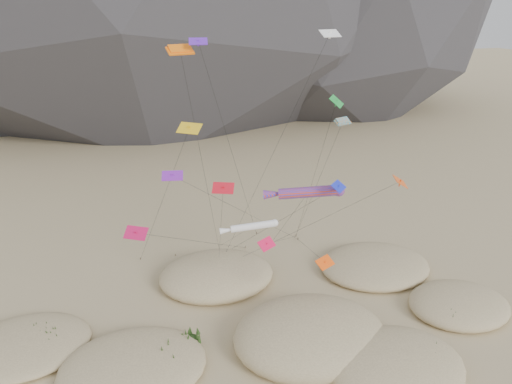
# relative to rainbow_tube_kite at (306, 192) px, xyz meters

# --- Properties ---
(ground) EXTENTS (500.00, 500.00, 0.00)m
(ground) POSITION_rel_rainbow_tube_kite_xyz_m (-5.79, -12.58, -11.62)
(ground) COLOR #CCB789
(ground) RESTS_ON ground
(dunes) EXTENTS (54.49, 36.81, 4.43)m
(dunes) POSITION_rel_rainbow_tube_kite_xyz_m (-7.32, -8.72, -10.91)
(dunes) COLOR #CCB789
(dunes) RESTS_ON ground
(dune_grass) EXTENTS (41.02, 29.58, 1.58)m
(dune_grass) POSITION_rel_rainbow_tube_kite_xyz_m (-6.34, -9.55, -10.78)
(dune_grass) COLOR black
(dune_grass) RESTS_ON ground
(kite_stakes) EXTENTS (21.23, 7.84, 0.30)m
(kite_stakes) POSITION_rel_rainbow_tube_kite_xyz_m (-4.80, 11.52, -11.47)
(kite_stakes) COLOR #3F2D1E
(kite_stakes) RESTS_ON ground
(rainbow_tube_kite) EXTENTS (8.16, 12.91, 12.58)m
(rainbow_tube_kite) POSITION_rel_rainbow_tube_kite_xyz_m (0.00, 0.00, 0.00)
(rainbow_tube_kite) COLOR red
(rainbow_tube_kite) RESTS_ON ground
(white_tube_kite) EXTENTS (6.14, 14.09, 9.29)m
(white_tube_kite) POSITION_rel_rainbow_tube_kite_xyz_m (-6.22, -0.30, -2.95)
(white_tube_kite) COLOR white
(white_tube_kite) RESTS_ON ground
(orange_parafoil) EXTENTS (6.64, 9.65, 26.73)m
(orange_parafoil) POSITION_rel_rainbow_tube_kite_xyz_m (-11.95, 2.87, 14.30)
(orange_parafoil) COLOR orange
(orange_parafoil) RESTS_ON ground
(multi_parafoil) EXTENTS (2.09, 13.34, 19.22)m
(multi_parafoil) POSITION_rel_rainbow_tube_kite_xyz_m (4.11, 0.73, 6.90)
(multi_parafoil) COLOR orange
(multi_parafoil) RESTS_ON ground
(delta_kites) EXTENTS (27.93, 22.94, 27.61)m
(delta_kites) POSITION_rel_rainbow_tube_kite_xyz_m (-4.41, -1.25, 3.95)
(delta_kites) COLOR #E81549
(delta_kites) RESTS_ON ground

